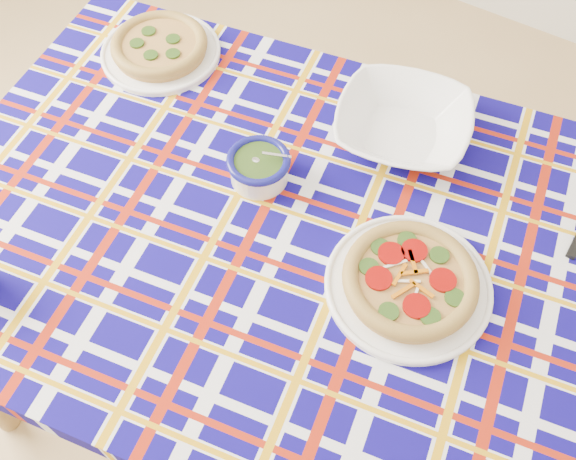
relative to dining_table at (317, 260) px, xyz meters
The scene contains 6 objects.
dining_table is the anchor object (origin of this frame).
tablecloth 0.02m from the dining_table, behind, with size 1.45×0.92×0.09m, color #0C0564, non-canonical shape.
main_focaccia_plate 0.20m from the dining_table, ahead, with size 0.29×0.29×0.06m, color #AF7D3E, non-canonical shape.
pesto_bowl 0.20m from the dining_table, 159.98° to the left, with size 0.12×0.12×0.07m, color #1D340E, non-canonical shape.
serving_bowl 0.31m from the dining_table, 87.51° to the left, with size 0.26×0.26×0.06m, color white.
second_focaccia_plate 0.58m from the dining_table, 156.71° to the left, with size 0.26×0.26×0.05m, color #AF7D3E, non-canonical shape.
Camera 1 is at (0.32, -0.17, 1.62)m, focal length 40.00 mm.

